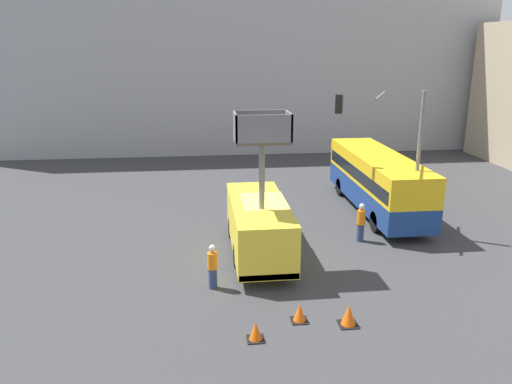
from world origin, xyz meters
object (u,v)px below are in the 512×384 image
object	(u,v)px
road_worker_near_truck	(213,267)
utility_truck	(259,223)
traffic_light_pole	(391,138)
city_bus	(377,178)
traffic_cone_far_side	(349,316)
road_worker_directing	(361,222)
traffic_cone_mid_road	(300,313)
traffic_cone_near_truck	(256,332)

from	to	relation	value
road_worker_near_truck	utility_truck	bearing A→B (deg)	108.74
traffic_light_pole	city_bus	bearing A→B (deg)	78.52
utility_truck	traffic_cone_far_side	xyz separation A→B (m)	(2.26, -5.87, -1.20)
road_worker_directing	city_bus	bearing A→B (deg)	-32.53
traffic_light_pole	traffic_cone_far_side	bearing A→B (deg)	-117.38
road_worker_near_truck	traffic_cone_mid_road	bearing A→B (deg)	11.62
utility_truck	traffic_cone_far_side	size ratio (longest dim) A/B	9.33
traffic_cone_mid_road	traffic_cone_far_side	xyz separation A→B (m)	(1.55, -0.42, 0.05)
traffic_cone_mid_road	utility_truck	bearing A→B (deg)	97.41
utility_truck	city_bus	size ratio (longest dim) A/B	0.66
utility_truck	road_worker_near_truck	bearing A→B (deg)	-126.92
traffic_light_pole	road_worker_near_truck	distance (m)	10.80
city_bus	traffic_light_pole	bearing A→B (deg)	166.01
city_bus	road_worker_directing	distance (m)	4.89
road_worker_directing	traffic_cone_near_truck	world-z (taller)	road_worker_directing
traffic_light_pole	road_worker_near_truck	world-z (taller)	traffic_light_pole
traffic_light_pole	road_worker_directing	world-z (taller)	traffic_light_pole
traffic_light_pole	traffic_cone_near_truck	xyz separation A→B (m)	(-7.45, -8.86, -4.35)
traffic_light_pole	traffic_cone_far_side	world-z (taller)	traffic_light_pole
traffic_light_pole	traffic_cone_mid_road	distance (m)	10.79
city_bus	road_worker_directing	world-z (taller)	city_bus
traffic_cone_mid_road	city_bus	bearing A→B (deg)	59.25
utility_truck	traffic_cone_mid_road	size ratio (longest dim) A/B	10.72
road_worker_near_truck	road_worker_directing	world-z (taller)	road_worker_directing
traffic_light_pole	traffic_cone_mid_road	world-z (taller)	traffic_light_pole
road_worker_directing	traffic_cone_far_side	bearing A→B (deg)	154.73
traffic_cone_near_truck	traffic_cone_far_side	world-z (taller)	traffic_cone_far_side
road_worker_near_truck	traffic_cone_near_truck	world-z (taller)	road_worker_near_truck
city_bus	traffic_light_pole	distance (m)	4.10
road_worker_directing	traffic_light_pole	bearing A→B (deg)	-56.48
utility_truck	traffic_cone_far_side	bearing A→B (deg)	-68.96
utility_truck	traffic_cone_near_truck	world-z (taller)	utility_truck
road_worker_directing	traffic_cone_near_truck	bearing A→B (deg)	138.03
city_bus	traffic_cone_mid_road	size ratio (longest dim) A/B	16.26
city_bus	road_worker_near_truck	size ratio (longest dim) A/B	5.81
traffic_cone_near_truck	traffic_cone_far_side	xyz separation A→B (m)	(3.12, 0.51, 0.05)
road_worker_near_truck	road_worker_directing	size ratio (longest dim) A/B	0.95
traffic_light_pole	road_worker_directing	bearing A→B (deg)	-141.94
traffic_cone_mid_road	road_worker_directing	bearing A→B (deg)	57.57
utility_truck	road_worker_directing	bearing A→B (deg)	13.60
road_worker_directing	traffic_cone_mid_road	size ratio (longest dim) A/B	2.93
road_worker_directing	traffic_cone_near_truck	size ratio (longest dim) A/B	2.98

